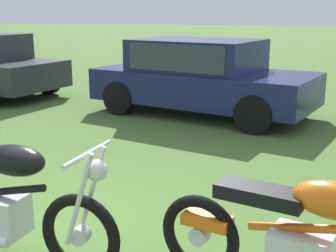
{
  "coord_description": "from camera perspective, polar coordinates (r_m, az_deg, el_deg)",
  "views": [
    {
      "loc": [
        2.33,
        -3.0,
        1.96
      ],
      "look_at": [
        0.66,
        1.96,
        0.64
      ],
      "focal_mm": 49.21,
      "sensor_mm": 36.0,
      "label": 1
    }
  ],
  "objects": [
    {
      "name": "ground_plane",
      "position": [
        4.27,
        -17.55,
        -13.84
      ],
      "size": [
        120.0,
        120.0,
        0.0
      ],
      "primitive_type": "plane",
      "color": "#476B2D"
    },
    {
      "name": "motorcycle_black",
      "position": [
        3.91,
        -20.11,
        -8.83
      ],
      "size": [
        2.14,
        0.64,
        1.02
      ],
      "rotation": [
        0.0,
        0.0,
        -0.03
      ],
      "color": "black",
      "rests_on": "ground"
    },
    {
      "name": "motorcycle_orange",
      "position": [
        3.25,
        16.27,
        -13.62
      ],
      "size": [
        2.07,
        0.76,
        1.02
      ],
      "rotation": [
        0.0,
        0.0,
        -0.22
      ],
      "color": "black",
      "rests_on": "ground"
    },
    {
      "name": "car_navy",
      "position": [
        8.87,
        4.08,
        6.57
      ],
      "size": [
        4.44,
        2.73,
        1.43
      ],
      "rotation": [
        0.0,
        0.0,
        -0.23
      ],
      "color": "#161E4C",
      "rests_on": "ground"
    }
  ]
}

